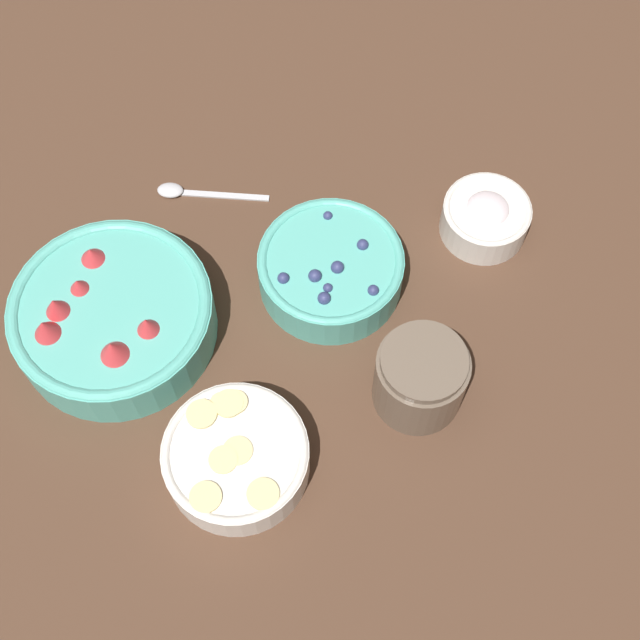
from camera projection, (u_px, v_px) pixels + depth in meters
name	position (u px, v px, depth m)	size (l,w,h in m)	color
ground_plane	(293.00, 323.00, 1.02)	(4.00, 4.00, 0.00)	#4C3323
bowl_strawberries	(112.00, 316.00, 0.98)	(0.22, 0.22, 0.08)	#56B7A8
bowl_blueberries	(331.00, 269.00, 1.01)	(0.17, 0.17, 0.06)	#56B7A8
bowl_bananas	(236.00, 457.00, 0.91)	(0.15, 0.15, 0.05)	silver
bowl_cream	(486.00, 216.00, 1.05)	(0.10, 0.10, 0.05)	silver
jar_chocolate	(420.00, 379.00, 0.94)	(0.10, 0.10, 0.09)	brown
spoon	(191.00, 192.00, 1.09)	(0.09, 0.12, 0.01)	silver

